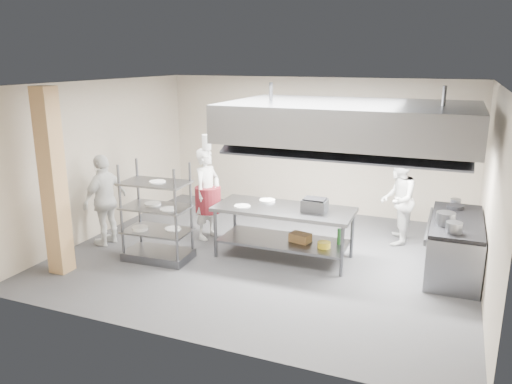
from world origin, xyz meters
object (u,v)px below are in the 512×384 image
at_px(chef_plating, 105,200).
at_px(griddle, 315,205).
at_px(pass_rack, 157,212).
at_px(chef_head, 207,194).
at_px(island, 284,233).
at_px(chef_line, 398,200).
at_px(stockpot, 446,219).
at_px(cooking_range, 455,247).

relative_size(chef_plating, griddle, 4.22).
bearing_deg(griddle, chef_plating, -170.44).
xyz_separation_m(pass_rack, chef_head, (0.31, 1.30, 0.03)).
distance_m(island, chef_line, 2.31).
relative_size(island, griddle, 5.90).
bearing_deg(griddle, stockpot, 3.29).
height_order(island, griddle, griddle).
xyz_separation_m(chef_line, griddle, (-1.19, -1.47, 0.16)).
bearing_deg(island, chef_plating, -170.08).
bearing_deg(stockpot, griddle, -177.11).
distance_m(pass_rack, griddle, 2.70).
bearing_deg(chef_line, cooking_range, 44.90).
bearing_deg(stockpot, cooking_range, 63.76).
bearing_deg(chef_line, stockpot, 31.16).
bearing_deg(stockpot, chef_plating, -173.02).
distance_m(island, chef_head, 1.79).
distance_m(chef_plating, stockpot, 5.95).
bearing_deg(chef_plating, island, 108.35).
bearing_deg(island, chef_head, 166.11).
distance_m(chef_line, griddle, 1.90).
bearing_deg(chef_plating, griddle, 107.06).
relative_size(cooking_range, griddle, 4.93).
height_order(island, cooking_range, island).
bearing_deg(chef_line, griddle, -40.69).
bearing_deg(chef_head, griddle, -89.79).
xyz_separation_m(pass_rack, chef_line, (3.73, 2.37, -0.00)).
height_order(pass_rack, cooking_range, pass_rack).
height_order(pass_rack, griddle, pass_rack).
distance_m(chef_line, chef_plating, 5.44).
height_order(cooking_range, griddle, griddle).
bearing_deg(cooking_range, pass_rack, -164.02).
xyz_separation_m(griddle, stockpot, (2.07, 0.10, -0.01)).
distance_m(island, chef_plating, 3.38).
relative_size(chef_line, stockpot, 5.93).
bearing_deg(cooking_range, island, -170.30).
bearing_deg(chef_plating, chef_line, 120.40).
height_order(cooking_range, chef_line, chef_line).
bearing_deg(stockpot, chef_line, 122.69).
bearing_deg(cooking_range, chef_head, -179.06).
relative_size(chef_head, griddle, 4.33).
distance_m(island, cooking_range, 2.82).
height_order(griddle, stockpot, griddle).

